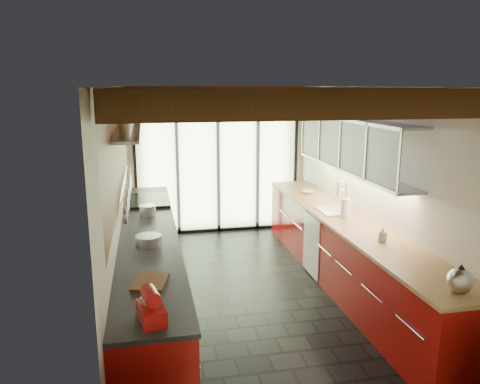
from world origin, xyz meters
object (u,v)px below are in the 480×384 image
Objects in this scene: bowl at (308,192)px; stand_mixer at (151,308)px; soap_bottle at (383,234)px; paper_towel at (346,208)px; kettle at (460,279)px.

stand_mixer is at bearing -124.26° from bowl.
soap_bottle is at bearing 27.28° from stand_mixer.
stand_mixer is 1.85× the size of soap_bottle.
paper_towel is at bearing 90.00° from soap_bottle.
kettle reaches higher than soap_bottle.
soap_bottle is at bearing -90.00° from paper_towel.
paper_towel reaches higher than bowl.
kettle is 1.71× the size of soap_bottle.
kettle is at bearing -0.17° from stand_mixer.
paper_towel is 1.71× the size of soap_bottle.
kettle is 2.31m from paper_towel.
stand_mixer is at bearing -137.80° from paper_towel.
paper_towel reaches higher than soap_bottle.
stand_mixer is 1.08× the size of paper_towel.
paper_towel is at bearing -90.00° from bowl.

